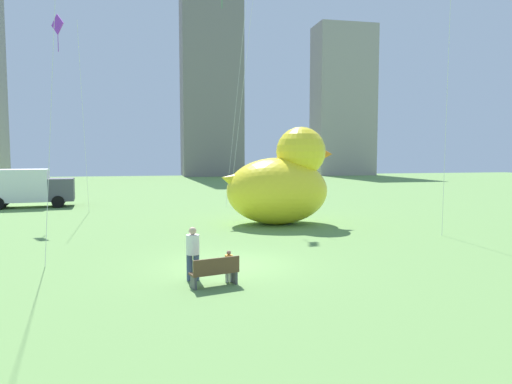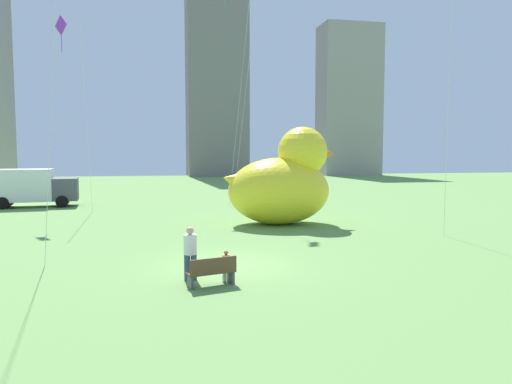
{
  "view_description": "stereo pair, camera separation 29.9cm",
  "coord_description": "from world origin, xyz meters",
  "px_view_note": "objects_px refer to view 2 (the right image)",
  "views": [
    {
      "loc": [
        -2.72,
        -16.97,
        4.06
      ],
      "look_at": [
        1.75,
        3.36,
        2.36
      ],
      "focal_mm": 33.69,
      "sensor_mm": 36.0,
      "label": 1
    },
    {
      "loc": [
        -2.43,
        -17.03,
        4.06
      ],
      "look_at": [
        1.75,
        3.36,
        2.36
      ],
      "focal_mm": 33.69,
      "sensor_mm": 36.0,
      "label": 2
    }
  ],
  "objects_px": {
    "kite_purple": "(63,34)",
    "kite_green": "(227,0)",
    "giant_inflatable_duck": "(283,183)",
    "person_child": "(226,265)",
    "box_truck": "(30,188)",
    "park_bench": "(212,271)",
    "person_adult": "(190,251)"
  },
  "relations": [
    {
      "from": "person_child",
      "to": "kite_green",
      "type": "distance_m",
      "value": 26.92
    },
    {
      "from": "giant_inflatable_duck",
      "to": "kite_purple",
      "type": "xyz_separation_m",
      "value": [
        -12.73,
        6.71,
        9.23
      ]
    },
    {
      "from": "person_child",
      "to": "giant_inflatable_duck",
      "type": "relative_size",
      "value": 0.15
    },
    {
      "from": "person_adult",
      "to": "kite_purple",
      "type": "xyz_separation_m",
      "value": [
        -6.73,
        17.91,
        10.64
      ]
    },
    {
      "from": "park_bench",
      "to": "person_adult",
      "type": "height_order",
      "value": "person_adult"
    },
    {
      "from": "giant_inflatable_duck",
      "to": "person_adult",
      "type": "bearing_deg",
      "value": -118.16
    },
    {
      "from": "giant_inflatable_duck",
      "to": "kite_purple",
      "type": "bearing_deg",
      "value": 152.2
    },
    {
      "from": "person_adult",
      "to": "giant_inflatable_duck",
      "type": "bearing_deg",
      "value": 61.84
    },
    {
      "from": "person_adult",
      "to": "kite_purple",
      "type": "height_order",
      "value": "kite_purple"
    },
    {
      "from": "person_adult",
      "to": "kite_green",
      "type": "distance_m",
      "value": 26.5
    },
    {
      "from": "kite_green",
      "to": "giant_inflatable_duck",
      "type": "bearing_deg",
      "value": -81.19
    },
    {
      "from": "giant_inflatable_duck",
      "to": "box_truck",
      "type": "bearing_deg",
      "value": 143.41
    },
    {
      "from": "box_truck",
      "to": "kite_green",
      "type": "relative_size",
      "value": 0.38
    },
    {
      "from": "park_bench",
      "to": "person_child",
      "type": "relative_size",
      "value": 1.55
    },
    {
      "from": "person_child",
      "to": "person_adult",
      "type": "bearing_deg",
      "value": 158.05
    },
    {
      "from": "giant_inflatable_duck",
      "to": "kite_purple",
      "type": "distance_m",
      "value": 17.09
    },
    {
      "from": "park_bench",
      "to": "box_truck",
      "type": "bearing_deg",
      "value": 114.38
    },
    {
      "from": "person_child",
      "to": "kite_purple",
      "type": "xyz_separation_m",
      "value": [
        -7.82,
        18.35,
        11.03
      ]
    },
    {
      "from": "box_truck",
      "to": "kite_green",
      "type": "bearing_deg",
      "value": -6.54
    },
    {
      "from": "box_truck",
      "to": "giant_inflatable_duck",
      "type": "bearing_deg",
      "value": -36.59
    },
    {
      "from": "box_truck",
      "to": "kite_green",
      "type": "distance_m",
      "value": 20.49
    },
    {
      "from": "person_child",
      "to": "giant_inflatable_duck",
      "type": "height_order",
      "value": "giant_inflatable_duck"
    },
    {
      "from": "kite_purple",
      "to": "giant_inflatable_duck",
      "type": "bearing_deg",
      "value": -27.8
    },
    {
      "from": "park_bench",
      "to": "kite_purple",
      "type": "relative_size",
      "value": 0.12
    },
    {
      "from": "kite_purple",
      "to": "person_adult",
      "type": "bearing_deg",
      "value": -69.41
    },
    {
      "from": "kite_green",
      "to": "kite_purple",
      "type": "xyz_separation_m",
      "value": [
        -11.1,
        -3.75,
        -3.99
      ]
    },
    {
      "from": "giant_inflatable_duck",
      "to": "person_child",
      "type": "bearing_deg",
      "value": -112.87
    },
    {
      "from": "person_child",
      "to": "box_truck",
      "type": "relative_size",
      "value": 0.15
    },
    {
      "from": "kite_purple",
      "to": "kite_green",
      "type": "bearing_deg",
      "value": 18.68
    },
    {
      "from": "park_bench",
      "to": "person_adult",
      "type": "relative_size",
      "value": 0.91
    },
    {
      "from": "park_bench",
      "to": "kite_green",
      "type": "xyz_separation_m",
      "value": [
        3.78,
        22.51,
        15.1
      ]
    },
    {
      "from": "person_child",
      "to": "giant_inflatable_duck",
      "type": "distance_m",
      "value": 12.76
    }
  ]
}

